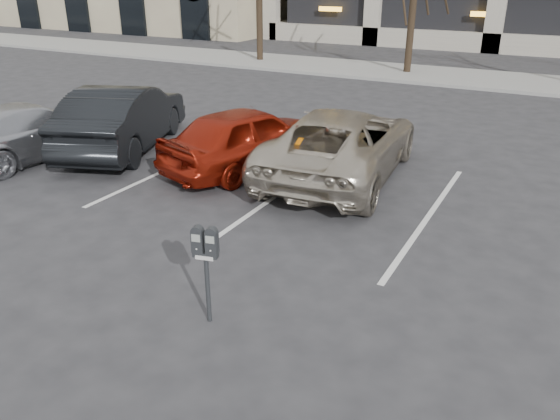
{
  "coord_description": "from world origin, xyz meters",
  "views": [
    {
      "loc": [
        3.23,
        -6.58,
        3.95
      ],
      "look_at": [
        -0.02,
        -0.56,
        0.93
      ],
      "focal_mm": 35.0,
      "sensor_mm": 36.0,
      "label": 1
    }
  ],
  "objects_px": {
    "suv_silver": "(341,143)",
    "car_dark": "(123,117)",
    "car_red": "(249,138)",
    "car_silver": "(29,131)",
    "parking_meter": "(205,252)"
  },
  "relations": [
    {
      "from": "parking_meter",
      "to": "car_dark",
      "type": "relative_size",
      "value": 0.27
    },
    {
      "from": "car_dark",
      "to": "parking_meter",
      "type": "bearing_deg",
      "value": 119.07
    },
    {
      "from": "parking_meter",
      "to": "car_silver",
      "type": "xyz_separation_m",
      "value": [
        -7.27,
        3.34,
        -0.33
      ]
    },
    {
      "from": "car_red",
      "to": "car_silver",
      "type": "bearing_deg",
      "value": 36.72
    },
    {
      "from": "car_red",
      "to": "car_silver",
      "type": "distance_m",
      "value": 5.07
    },
    {
      "from": "car_red",
      "to": "car_dark",
      "type": "relative_size",
      "value": 0.86
    },
    {
      "from": "suv_silver",
      "to": "car_silver",
      "type": "height_order",
      "value": "suv_silver"
    },
    {
      "from": "car_dark",
      "to": "car_silver",
      "type": "height_order",
      "value": "car_dark"
    },
    {
      "from": "car_red",
      "to": "suv_silver",
      "type": "bearing_deg",
      "value": -147.95
    },
    {
      "from": "suv_silver",
      "to": "car_dark",
      "type": "distance_m",
      "value": 5.31
    },
    {
      "from": "parking_meter",
      "to": "car_silver",
      "type": "relative_size",
      "value": 0.29
    },
    {
      "from": "car_dark",
      "to": "car_silver",
      "type": "relative_size",
      "value": 1.07
    },
    {
      "from": "car_red",
      "to": "parking_meter",
      "type": "bearing_deg",
      "value": 133.2
    },
    {
      "from": "suv_silver",
      "to": "car_dark",
      "type": "bearing_deg",
      "value": 2.16
    },
    {
      "from": "parking_meter",
      "to": "car_silver",
      "type": "height_order",
      "value": "car_silver"
    }
  ]
}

